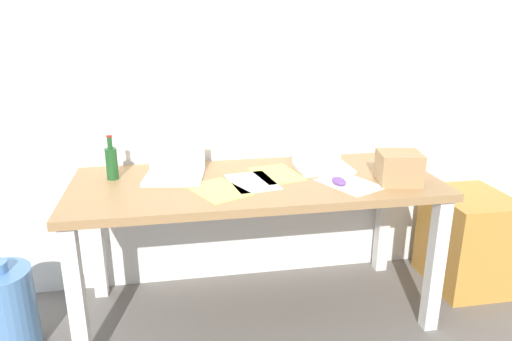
# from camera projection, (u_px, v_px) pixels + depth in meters

# --- Properties ---
(ground_plane) EXTENTS (8.00, 8.00, 0.00)m
(ground_plane) POSITION_uv_depth(u_px,v_px,m) (256.00, 309.00, 2.63)
(ground_plane) COLOR slate
(back_wall) EXTENTS (5.20, 0.08, 2.60)m
(back_wall) POSITION_uv_depth(u_px,v_px,m) (243.00, 62.00, 2.62)
(back_wall) COLOR white
(back_wall) RESTS_ON ground
(desk) EXTENTS (1.83, 0.73, 0.76)m
(desk) POSITION_uv_depth(u_px,v_px,m) (256.00, 198.00, 2.42)
(desk) COLOR #A37A4C
(desk) RESTS_ON ground
(laptop_left) EXTENTS (0.33, 0.28, 0.20)m
(laptop_left) POSITION_uv_depth(u_px,v_px,m) (175.00, 170.00, 2.42)
(laptop_left) COLOR silver
(laptop_left) RESTS_ON desk
(laptop_right) EXTENTS (0.29, 0.24, 0.20)m
(laptop_right) POSITION_uv_depth(u_px,v_px,m) (321.00, 161.00, 2.57)
(laptop_right) COLOR silver
(laptop_right) RESTS_ON desk
(beer_bottle) EXTENTS (0.06, 0.06, 0.23)m
(beer_bottle) POSITION_uv_depth(u_px,v_px,m) (112.00, 162.00, 2.38)
(beer_bottle) COLOR #1E5123
(beer_bottle) RESTS_ON desk
(computer_mouse) EXTENTS (0.07, 0.11, 0.03)m
(computer_mouse) POSITION_uv_depth(u_px,v_px,m) (339.00, 181.00, 2.32)
(computer_mouse) COLOR #724799
(computer_mouse) RESTS_ON desk
(cardboard_box) EXTENTS (0.23, 0.21, 0.16)m
(cardboard_box) POSITION_uv_depth(u_px,v_px,m) (399.00, 168.00, 2.33)
(cardboard_box) COLOR tan
(cardboard_box) RESTS_ON desk
(paper_yellow_folder) EXTENTS (0.32, 0.36, 0.00)m
(paper_yellow_folder) POSITION_uv_depth(u_px,v_px,m) (218.00, 190.00, 2.25)
(paper_yellow_folder) COLOR #F4E06B
(paper_yellow_folder) RESTS_ON desk
(paper_sheet_center) EXTENTS (0.26, 0.33, 0.00)m
(paper_sheet_center) POSITION_uv_depth(u_px,v_px,m) (252.00, 182.00, 2.36)
(paper_sheet_center) COLOR white
(paper_sheet_center) RESTS_ON desk
(paper_sheet_front_right) EXTENTS (0.32, 0.36, 0.00)m
(paper_sheet_front_right) POSITION_uv_depth(u_px,v_px,m) (350.00, 184.00, 2.33)
(paper_sheet_front_right) COLOR white
(paper_sheet_front_right) RESTS_ON desk
(paper_sheet_near_back) EXTENTS (0.27, 0.33, 0.00)m
(paper_sheet_near_back) POSITION_uv_depth(u_px,v_px,m) (276.00, 174.00, 2.48)
(paper_sheet_near_back) COLOR #F4E06B
(paper_sheet_near_back) RESTS_ON desk
(water_cooler_jug) EXTENTS (0.30, 0.30, 0.47)m
(water_cooler_jug) POSITION_uv_depth(u_px,v_px,m) (4.00, 311.00, 2.25)
(water_cooler_jug) COLOR #598CC6
(water_cooler_jug) RESTS_ON ground
(filing_cabinet) EXTENTS (0.40, 0.48, 0.56)m
(filing_cabinet) POSITION_uv_depth(u_px,v_px,m) (467.00, 240.00, 2.81)
(filing_cabinet) COLOR #C68938
(filing_cabinet) RESTS_ON ground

